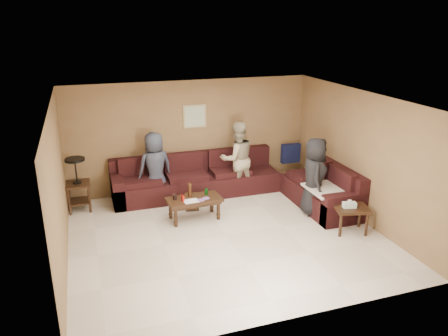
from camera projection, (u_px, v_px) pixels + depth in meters
The scene contains 10 objects.
room at pixel (226, 148), 7.47m from camera, with size 5.60×5.50×2.50m.
sectional_sofa at pixel (239, 185), 9.51m from camera, with size 4.65×2.90×0.97m.
coffee_table at pixel (194, 201), 8.54m from camera, with size 1.09×0.59×0.72m.
end_table_left at pixel (77, 183), 8.88m from camera, with size 0.50×0.50×1.12m.
side_table_right at pixel (351, 211), 8.02m from camera, with size 0.71×0.63×0.64m.
waste_bin at pixel (192, 202), 9.06m from camera, with size 0.27×0.27×0.32m, color #311C10.
wall_art at pixel (195, 116), 9.71m from camera, with size 0.52×0.04×0.52m.
person_left at pixel (155, 168), 9.25m from camera, with size 0.75×0.49×1.54m, color #2E3340.
person_middle at pixel (237, 159), 9.65m from camera, with size 0.80×0.63×1.66m, color tan.
person_right at pixel (314, 176), 8.68m from camera, with size 0.77×0.50×1.58m, color black.
Camera 1 is at (-2.27, -6.80, 3.80)m, focal length 35.00 mm.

